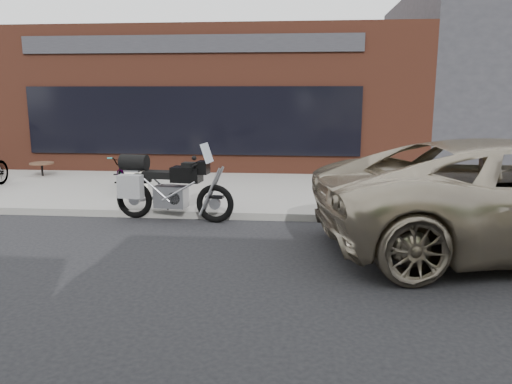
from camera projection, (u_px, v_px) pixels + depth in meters
The scene contains 7 objects.
ground at pixel (193, 301), 6.15m from camera, with size 120.00×120.00×0.00m, color black.
near_sidewalk at pixel (251, 188), 12.97m from camera, with size 44.00×6.00×0.15m, color gray.
storefront at pixel (218, 99), 19.54m from camera, with size 14.00×10.07×4.50m.
motorcycle at pixel (165, 187), 9.95m from camera, with size 2.49×0.81×1.58m.
bicycle_front at pixel (122, 172), 12.32m from camera, with size 0.58×1.66×0.87m, color gray.
sandwich_sign at pixel (136, 179), 11.65m from camera, with size 0.65×0.63×0.80m.
cafe_table at pixel (42, 164), 14.39m from camera, with size 0.68×0.68×0.39m.
Camera 1 is at (1.31, -5.67, 2.54)m, focal length 35.00 mm.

